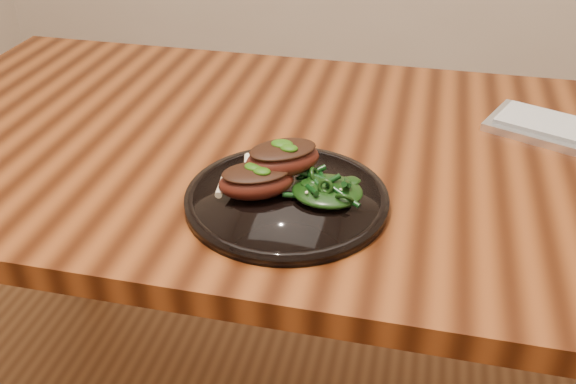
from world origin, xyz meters
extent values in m
cube|color=#321306|center=(0.00, 0.00, 0.73)|extent=(1.60, 0.80, 0.04)
cylinder|color=#34140B|center=(-0.74, 0.34, 0.35)|extent=(0.06, 0.06, 0.71)
cylinder|color=black|center=(-0.03, -0.19, 0.76)|extent=(0.30, 0.30, 0.02)
torus|color=black|center=(-0.03, -0.19, 0.76)|extent=(0.29, 0.29, 0.01)
cylinder|color=black|center=(-0.03, -0.19, 0.76)|extent=(0.19, 0.19, 0.00)
ellipsoid|color=#48160D|center=(-0.07, -0.20, 0.79)|extent=(0.13, 0.11, 0.04)
ellipsoid|color=black|center=(-0.07, -0.20, 0.80)|extent=(0.12, 0.10, 0.01)
cylinder|color=beige|center=(-0.12, -0.20, 0.78)|extent=(0.02, 0.05, 0.01)
ellipsoid|color=#163F06|center=(-0.07, -0.20, 0.81)|extent=(0.03, 0.02, 0.01)
ellipsoid|color=#48160D|center=(-0.04, -0.16, 0.81)|extent=(0.13, 0.12, 0.04)
ellipsoid|color=black|center=(-0.04, -0.16, 0.82)|extent=(0.12, 0.11, 0.01)
cylinder|color=beige|center=(-0.09, -0.17, 0.80)|extent=(0.02, 0.06, 0.01)
ellipsoid|color=#163F06|center=(-0.04, -0.16, 0.83)|extent=(0.03, 0.02, 0.01)
ellipsoid|color=#163F06|center=(-0.06, -0.12, 0.77)|extent=(0.07, 0.05, 0.00)
ellipsoid|color=black|center=(0.03, -0.18, 0.78)|extent=(0.10, 0.09, 0.02)
camera|label=1|loc=(0.15, -0.95, 1.27)|focal=40.00mm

